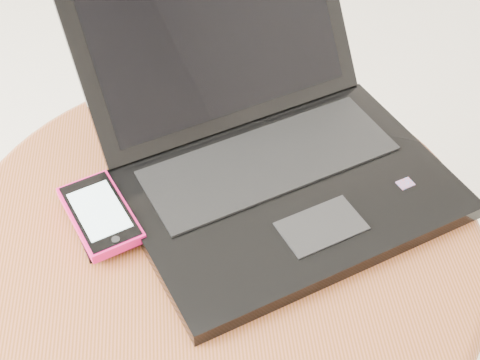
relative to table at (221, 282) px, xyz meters
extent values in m
cylinder|color=#532814|center=(0.00, 0.00, -0.15)|extent=(0.10, 0.10, 0.46)
cylinder|color=brown|center=(0.00, 0.00, 0.10)|extent=(0.62, 0.62, 0.03)
torus|color=brown|center=(0.00, 0.00, 0.10)|extent=(0.65, 0.65, 0.03)
cube|color=black|center=(0.09, 0.04, 0.12)|extent=(0.47, 0.40, 0.02)
cube|color=black|center=(0.07, 0.09, 0.13)|extent=(0.35, 0.23, 0.00)
cube|color=black|center=(0.12, -0.03, 0.13)|extent=(0.11, 0.09, 0.00)
cube|color=red|center=(0.24, 0.03, 0.13)|extent=(0.02, 0.02, 0.00)
cube|color=black|center=(0.02, 0.23, 0.23)|extent=(0.41, 0.27, 0.21)
cube|color=black|center=(0.02, 0.22, 0.24)|extent=(0.36, 0.23, 0.17)
cube|color=black|center=(-0.15, 0.03, 0.12)|extent=(0.10, 0.13, 0.01)
cube|color=#A30C6A|center=(-0.16, 0.08, 0.12)|extent=(0.06, 0.03, 0.00)
cube|color=#D61260|center=(-0.14, 0.02, 0.13)|extent=(0.11, 0.14, 0.01)
cube|color=black|center=(-0.14, 0.02, 0.14)|extent=(0.10, 0.13, 0.00)
cube|color=silver|center=(-0.14, 0.02, 0.14)|extent=(0.08, 0.10, 0.00)
cylinder|color=black|center=(-0.12, -0.03, 0.14)|extent=(0.01, 0.01, 0.00)
camera|label=1|loc=(-0.03, -0.54, 0.75)|focal=50.70mm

